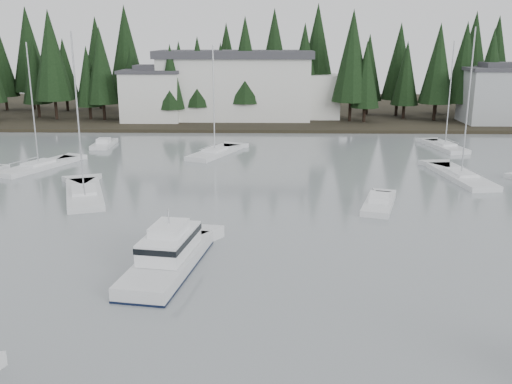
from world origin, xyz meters
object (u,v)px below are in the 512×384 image
Objects in this scene: house_west at (152,95)px; sailboat_9 at (461,178)px; cabin_cruiser_center at (168,259)px; sailboat_6 at (39,168)px; sailboat_4 at (84,196)px; harbor_inn at (247,86)px; runabout_1 at (379,205)px; sailboat_0 at (215,154)px; house_east_a at (498,94)px; sailboat_2 at (445,148)px; runabout_3 at (104,145)px.

house_west is 52.13m from sailboat_9.
cabin_cruiser_center is 32.36m from sailboat_6.
house_west is 0.66× the size of sailboat_4.
sailboat_9 is at bearing -37.92° from cabin_cruiser_center.
harbor_inn is at bearing 22.68° from sailboat_9.
house_west is 53.63m from runabout_1.
sailboat_9 reaches higher than sailboat_0.
house_east_a is 38.89m from sailboat_9.
sailboat_2 is 43.09m from runabout_3.
house_east_a reaches higher than house_west.
runabout_3 is at bearing -127.32° from harbor_inn.
house_east_a is 0.78× the size of sailboat_6.
harbor_inn is (-38.96, 4.34, 0.87)m from house_east_a.
sailboat_2 reaches higher than harbor_inn.
house_east_a is at bearing -37.85° from sailboat_0.
sailboat_6 is 2.42× the size of runabout_3.
sailboat_4 is (-51.52, -42.27, -4.83)m from house_east_a.
sailboat_2 is 28.69m from runabout_1.
sailboat_0 is at bearing 9.92° from cabin_cruiser_center.
sailboat_4 is 13.68m from sailboat_6.
house_east_a is 39.21m from harbor_inn.
sailboat_6 is (-59.81, -31.38, -4.83)m from house_east_a.
sailboat_6 reaches higher than cabin_cruiser_center.
sailboat_4 is 24.15m from runabout_3.
harbor_inn is at bearing -34.51° from sailboat_4.
cabin_cruiser_center is at bearing -156.65° from sailboat_0.
harbor_inn is at bearing 12.52° from house_west.
house_east_a is 1.04× the size of cabin_cruiser_center.
harbor_inn is 62.61m from cabin_cruiser_center.
house_east_a is at bearing -26.26° from cabin_cruiser_center.
sailboat_9 is (43.34, -3.52, -0.00)m from sailboat_6.
sailboat_0 is at bearing 89.04° from sailboat_2.
sailboat_9 is (24.96, 23.11, -0.56)m from cabin_cruiser_center.
sailboat_0 is 0.97× the size of sailboat_2.
sailboat_6 is at bearing 78.23° from sailboat_9.
harbor_inn is 41.76m from sailboat_6.
sailboat_4 is at bearing -105.09° from harbor_inn.
sailboat_6 is at bearing 17.87° from sailboat_4.
sailboat_4 is (-9.70, -18.66, 0.00)m from sailboat_0.
harbor_inn reaches higher than runabout_1.
runabout_1 is at bearing 143.22° from sailboat_2.
runabout_1 is at bearing -88.62° from sailboat_6.
harbor_inn is 2.24× the size of sailboat_0.
cabin_cruiser_center is at bearing 134.30° from sailboat_2.
sailboat_6 is at bearing 164.27° from runabout_3.
house_east_a is 0.73× the size of sailboat_4.
sailboat_9 reaches higher than runabout_1.
sailboat_6 is 36.01m from runabout_1.
sailboat_0 is at bearing -109.82° from runabout_3.
runabout_3 is (-14.65, 4.98, 0.06)m from sailboat_0.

